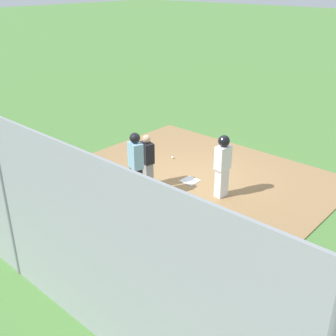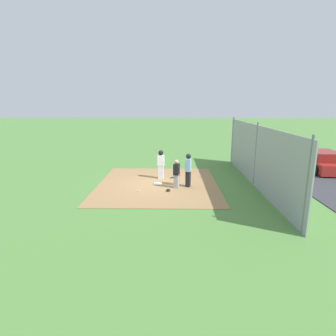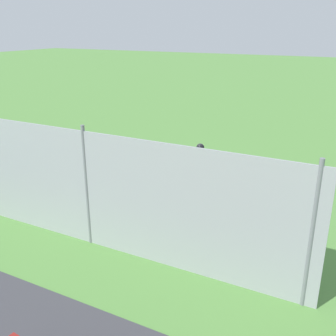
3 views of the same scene
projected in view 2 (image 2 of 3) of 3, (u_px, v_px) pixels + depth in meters
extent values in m
plane|color=#51843D|center=(158.00, 184.00, 14.93)|extent=(140.00, 140.00, 0.00)
cube|color=#9E774C|center=(158.00, 184.00, 14.93)|extent=(7.20, 6.40, 0.03)
cube|color=white|center=(158.00, 184.00, 14.92)|extent=(0.44, 0.44, 0.02)
cube|color=#9E9EA3|center=(176.00, 181.00, 14.17)|extent=(0.35, 0.30, 0.70)
cube|color=black|center=(176.00, 169.00, 14.03)|extent=(0.44, 0.36, 0.55)
sphere|color=tan|center=(177.00, 162.00, 13.94)|extent=(0.22, 0.22, 0.22)
cube|color=black|center=(188.00, 179.00, 14.36)|extent=(0.35, 0.30, 0.83)
cube|color=#8CC1E0|center=(188.00, 165.00, 14.19)|extent=(0.44, 0.36, 0.66)
sphere|color=black|center=(188.00, 156.00, 14.08)|extent=(0.26, 0.26, 0.26)
cube|color=silver|center=(161.00, 172.00, 15.92)|extent=(0.25, 0.32, 0.77)
cube|color=white|center=(161.00, 160.00, 15.77)|extent=(0.30, 0.41, 0.61)
sphere|color=tan|center=(161.00, 153.00, 15.67)|extent=(0.24, 0.24, 0.24)
sphere|color=black|center=(161.00, 153.00, 15.66)|extent=(0.29, 0.29, 0.29)
cylinder|color=black|center=(175.00, 177.00, 16.27)|extent=(0.67, 0.59, 0.06)
ellipsoid|color=black|center=(168.00, 190.00, 13.65)|extent=(0.24, 0.20, 0.12)
sphere|color=white|center=(139.00, 191.00, 13.57)|extent=(0.07, 0.07, 0.07)
cube|color=#93999E|center=(256.00, 156.00, 14.48)|extent=(12.00, 0.05, 3.20)
cylinder|color=slate|center=(308.00, 186.00, 8.92)|extent=(0.10, 0.10, 3.35)
cylinder|color=slate|center=(256.00, 154.00, 14.46)|extent=(0.10, 0.10, 3.35)
cylinder|color=slate|center=(233.00, 140.00, 20.01)|extent=(0.10, 0.10, 3.35)
cube|color=maroon|center=(322.00, 164.00, 17.87)|extent=(4.34, 2.07, 0.64)
cube|color=maroon|center=(324.00, 155.00, 17.58)|extent=(2.44, 1.77, 0.56)
cylinder|color=black|center=(300.00, 161.00, 19.30)|extent=(0.61, 0.23, 0.60)
cylinder|color=black|center=(326.00, 162.00, 19.12)|extent=(0.61, 0.23, 0.60)
cylinder|color=black|center=(316.00, 170.00, 16.66)|extent=(0.61, 0.23, 0.60)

